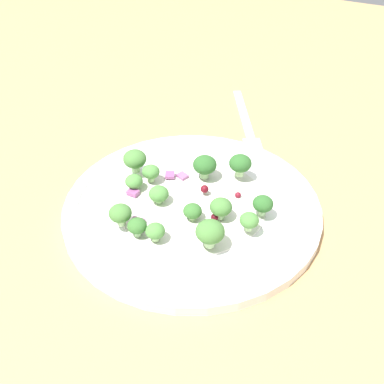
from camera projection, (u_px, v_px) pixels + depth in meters
ground_plane at (192, 200)px, 53.58cm from camera, size 180.00×180.00×2.00cm
plate at (192, 205)px, 50.09cm from camera, size 28.85×28.85×1.70cm
dressing_pool at (192, 202)px, 49.81cm from camera, size 16.73×16.73×0.20cm
broccoli_floret_0 at (155, 231)px, 44.07cm from camera, size 1.98×1.98×2.01cm
broccoli_floret_1 at (210, 232)px, 42.76cm from camera, size 2.87×2.87×2.91cm
broccoli_floret_2 at (151, 172)px, 51.61cm from camera, size 2.07×2.07×2.10cm
broccoli_floret_3 at (221, 207)px, 46.48cm from camera, size 2.38×2.38×2.41cm
broccoli_floret_4 at (240, 164)px, 51.63cm from camera, size 2.65×2.65×2.68cm
broccoli_floret_5 at (249, 221)px, 44.65cm from camera, size 1.98×1.98×2.01cm
broccoli_floret_6 at (137, 226)px, 44.61cm from camera, size 2.00×2.00×2.03cm
broccoli_floret_7 at (135, 159)px, 52.44cm from camera, size 2.79×2.79×2.82cm
broccoli_floret_8 at (263, 204)px, 46.74cm from camera, size 2.22×2.22×2.25cm
broccoli_floret_9 at (134, 182)px, 50.67cm from camera, size 2.04×2.04×2.07cm
broccoli_floret_10 at (120, 214)px, 45.25cm from camera, size 2.38×2.38×2.41cm
broccoli_floret_11 at (159, 194)px, 48.81cm from camera, size 2.23×2.23×2.26cm
broccoli_floret_12 at (205, 165)px, 51.79cm from camera, size 2.80×2.80×2.84cm
broccoli_floret_13 at (193, 211)px, 46.71cm from camera, size 2.01×2.01×2.03cm
cranberry_0 at (205, 189)px, 50.10cm from camera, size 0.92×0.92×0.92cm
cranberry_1 at (238, 195)px, 50.19cm from camera, size 0.72×0.72×0.72cm
cranberry_2 at (215, 217)px, 46.96cm from camera, size 0.80×0.80×0.80cm
onion_bit_0 at (133, 193)px, 50.40cm from camera, size 1.28×0.94×0.52cm
onion_bit_1 at (182, 176)px, 53.09cm from camera, size 1.50×1.38×0.36cm
onion_bit_2 at (168, 177)px, 52.69cm from camera, size 1.56×1.61×0.35cm
onion_bit_3 at (137, 223)px, 46.52cm from camera, size 1.56×1.52×0.55cm
fork at (246, 122)px, 65.79cm from camera, size 11.22×16.82×0.50cm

